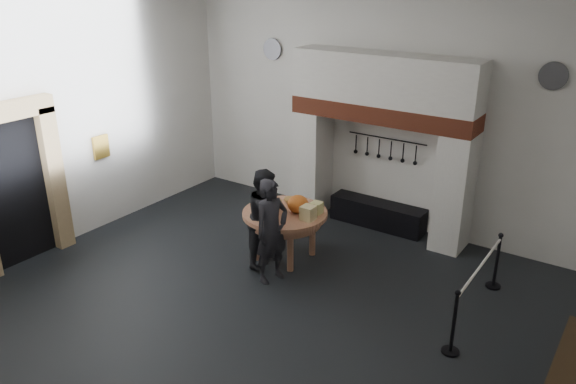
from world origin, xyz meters
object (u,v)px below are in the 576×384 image
Objects in this scene: work_table at (285,213)px; barrier_post_near at (454,324)px; visitor_far at (266,217)px; iron_range at (378,214)px; visitor_near at (272,231)px; barrier_post_far at (497,262)px.

work_table is 3.48m from barrier_post_near.
visitor_far is 1.90× the size of barrier_post_near.
visitor_far reaches higher than iron_range.
work_table is at bearing 33.05° from visitor_near.
iron_range is 1.30× the size of work_table.
visitor_far reaches higher than work_table.
iron_range is 1.11× the size of visitor_far.
barrier_post_near is 2.00m from barrier_post_far.
barrier_post_far is (3.33, 1.06, -0.39)m from work_table.
iron_range is 2.31m from work_table.
barrier_post_far is (3.08, 1.80, -0.42)m from visitor_near.
iron_range is 3.97m from barrier_post_near.
barrier_post_far is (3.48, 1.40, -0.40)m from visitor_far.
work_table is 0.37m from visitor_far.
iron_range is 1.09× the size of visitor_near.
visitor_near is (0.25, -0.74, 0.03)m from work_table.
barrier_post_far is at bearing -21.93° from iron_range.
barrier_post_near is (3.08, -0.20, -0.42)m from visitor_near.
iron_range is at bearing 130.19° from barrier_post_near.
barrier_post_near is at bearing -90.00° from barrier_post_far.
iron_range is 2.77m from barrier_post_far.
work_table is at bearing 164.29° from barrier_post_near.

